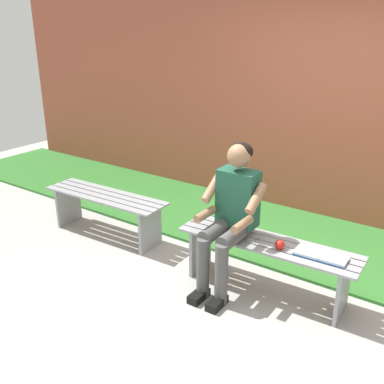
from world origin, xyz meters
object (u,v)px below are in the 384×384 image
object	(u,v)px
apple	(280,245)
person_seated	(230,212)
bench_far	(106,206)
book_open	(321,256)
bench_near	(266,255)

from	to	relation	value
apple	person_seated	bearing A→B (deg)	5.39
bench_far	book_open	size ratio (longest dim) A/B	3.48
person_seated	book_open	xyz separation A→B (m)	(-0.76, -0.11, -0.22)
apple	book_open	bearing A→B (deg)	-168.55
bench_near	apple	distance (m)	0.22
book_open	bench_far	bearing A→B (deg)	-2.02
bench_far	book_open	distance (m)	2.37
bench_far	person_seated	xyz separation A→B (m)	(-1.60, 0.10, 0.36)
person_seated	apple	xyz separation A→B (m)	(-0.44, -0.04, -0.19)
bench_far	apple	world-z (taller)	apple
bench_far	apple	size ratio (longest dim) A/B	17.57
bench_near	apple	world-z (taller)	apple
bench_far	book_open	world-z (taller)	book_open
bench_near	bench_far	size ratio (longest dim) A/B	1.08
person_seated	apple	distance (m)	0.49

